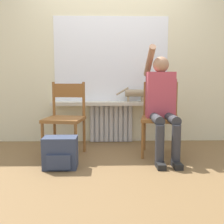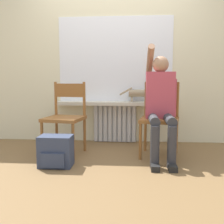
% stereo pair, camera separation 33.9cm
% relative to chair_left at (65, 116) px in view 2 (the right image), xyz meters
% --- Properties ---
extents(ground_plane, '(12.00, 12.00, 0.00)m').
position_rel_chair_left_xyz_m(ground_plane, '(0.59, -0.47, -0.48)').
color(ground_plane, brown).
extents(wall_with_window, '(7.00, 0.06, 2.70)m').
position_rel_chair_left_xyz_m(wall_with_window, '(0.59, 0.76, 0.87)').
color(wall_with_window, beige).
rests_on(wall_with_window, ground_plane).
extents(radiator, '(0.64, 0.08, 0.57)m').
position_rel_chair_left_xyz_m(radiator, '(0.59, 0.68, -0.20)').
color(radiator, silver).
rests_on(radiator, ground_plane).
extents(windowsill, '(1.76, 0.25, 0.05)m').
position_rel_chair_left_xyz_m(windowsill, '(0.59, 0.61, 0.12)').
color(windowsill, beige).
rests_on(windowsill, radiator).
extents(window_glass, '(1.69, 0.01, 1.25)m').
position_rel_chair_left_xyz_m(window_glass, '(0.59, 0.73, 0.77)').
color(window_glass, white).
rests_on(window_glass, windowsill).
extents(chair_left, '(0.52, 0.52, 0.92)m').
position_rel_chair_left_xyz_m(chair_left, '(0.00, 0.00, 0.00)').
color(chair_left, brown).
rests_on(chair_left, ground_plane).
extents(chair_right, '(0.53, 0.53, 0.92)m').
position_rel_chair_left_xyz_m(chair_right, '(1.19, -0.00, 0.00)').
color(chair_right, brown).
rests_on(chair_right, ground_plane).
extents(person, '(0.36, 1.01, 1.37)m').
position_rel_chair_left_xyz_m(person, '(1.19, -0.12, 0.21)').
color(person, '#333338').
rests_on(person, ground_plane).
extents(cat, '(0.52, 0.11, 0.22)m').
position_rel_chair_left_xyz_m(cat, '(0.99, 0.62, 0.27)').
color(cat, '#9E896B').
rests_on(cat, windowsill).
extents(backpack, '(0.36, 0.26, 0.34)m').
position_rel_chair_left_xyz_m(backpack, '(0.02, -0.52, -0.31)').
color(backpack, '#333D56').
rests_on(backpack, ground_plane).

